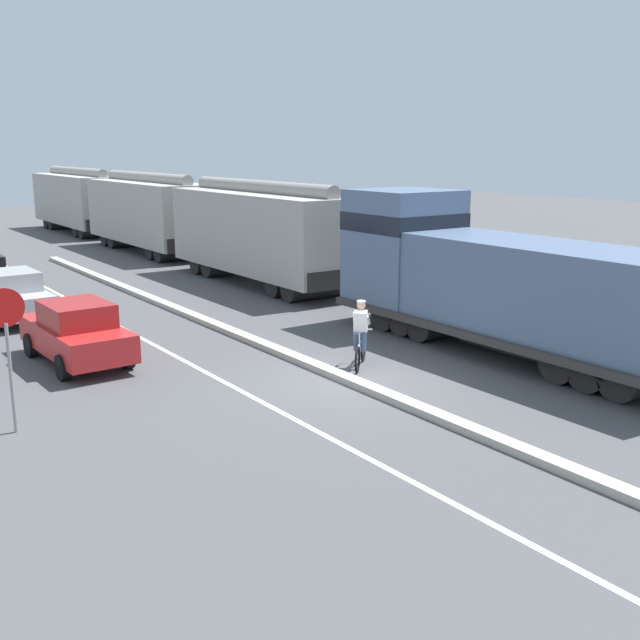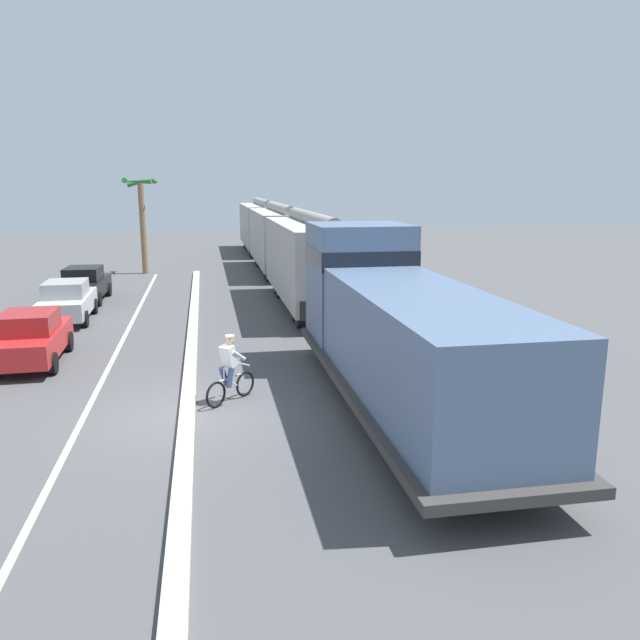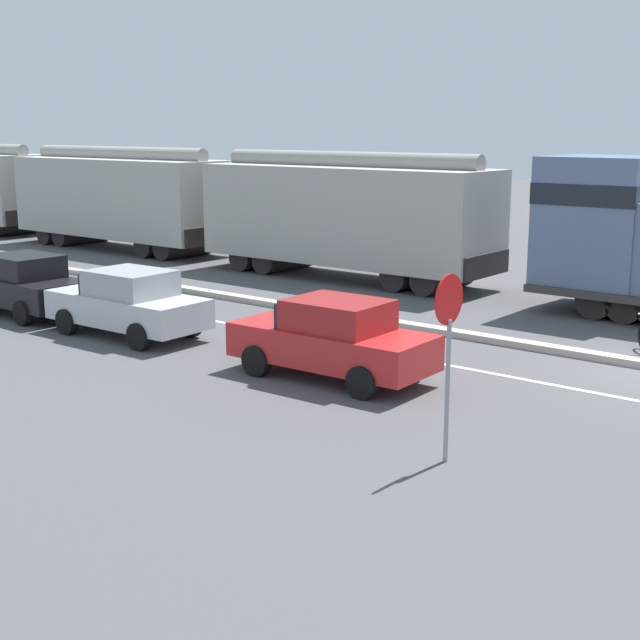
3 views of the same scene
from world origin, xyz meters
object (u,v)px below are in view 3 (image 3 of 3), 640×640
object	(u,v)px
hopper_car_middle	(120,199)
parked_car_silver	(128,303)
parked_car_red	(333,339)
parked_car_black	(22,284)
stop_sign	(448,331)
hopper_car_lead	(346,216)

from	to	relation	value
hopper_car_middle	parked_car_silver	size ratio (longest dim) A/B	2.50
hopper_car_middle	parked_car_red	distance (m)	21.13
parked_car_silver	parked_car_black	bearing A→B (deg)	91.16
parked_car_black	stop_sign	bearing A→B (deg)	-98.95
parked_car_red	hopper_car_lead	bearing A→B (deg)	35.90
parked_car_black	hopper_car_lead	bearing A→B (deg)	-18.29
parked_car_black	hopper_car_middle	bearing A→B (deg)	39.47
parked_car_silver	parked_car_black	distance (m)	4.29
hopper_car_middle	stop_sign	bearing A→B (deg)	-118.40
parked_car_red	hopper_car_middle	bearing A→B (deg)	62.35
parked_car_red	parked_car_black	xyz separation A→B (m)	(-0.26, 10.41, 0.00)
parked_car_black	parked_car_silver	bearing A→B (deg)	-88.84
hopper_car_lead	parked_car_black	bearing A→B (deg)	161.71
hopper_car_lead	hopper_car_middle	bearing A→B (deg)	90.00
parked_car_silver	parked_car_red	bearing A→B (deg)	-88.37
hopper_car_middle	stop_sign	distance (m)	25.95
hopper_car_lead	hopper_car_middle	distance (m)	11.60
hopper_car_middle	parked_car_red	size ratio (longest dim) A/B	2.50
hopper_car_middle	parked_car_black	bearing A→B (deg)	-140.53
hopper_car_lead	stop_sign	world-z (taller)	hopper_car_lead
hopper_car_lead	parked_car_silver	xyz separation A→B (m)	(-9.96, -0.97, -1.26)
hopper_car_middle	parked_car_silver	distance (m)	16.09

